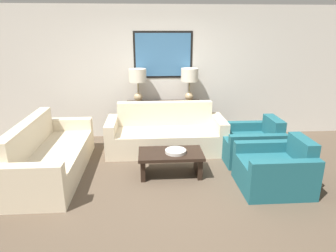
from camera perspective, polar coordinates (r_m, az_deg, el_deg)
The scene contains 11 objects.
ground_plane at distance 4.45m, azimuth 0.73°, elevation -11.48°, with size 20.00×20.00×0.00m, color brown.
back_wall at distance 6.25m, azimuth -0.95°, elevation 10.06°, with size 8.25×0.12×2.65m.
console_table at distance 6.19m, azimuth -0.78°, elevation 1.06°, with size 1.51×0.38×0.78m.
table_lamp_left at distance 5.99m, azimuth -5.79°, elevation 8.91°, with size 0.34×0.34×0.67m.
table_lamp_right at distance 6.04m, azimuth 4.12°, elevation 9.04°, with size 0.34×0.34×0.67m.
couch_by_back_wall at distance 5.62m, azimuth -0.42°, elevation -1.77°, with size 2.17×0.86×0.87m.
couch_by_side at distance 5.03m, azimuth -21.52°, elevation -5.54°, with size 0.86×2.17×0.87m.
coffee_table at distance 4.67m, azimuth 0.52°, elevation -6.24°, with size 0.99×0.56×0.38m.
decorative_bowl at distance 4.60m, azimuth 1.47°, elevation -4.83°, with size 0.32×0.32×0.05m.
armchair_near_back_wall at distance 5.42m, azimuth 15.67°, elevation -3.47°, with size 0.95×0.85×0.75m.
armchair_near_camera at distance 4.57m, azimuth 19.75°, elevation -7.98°, with size 0.95×0.85×0.75m.
Camera 1 is at (-0.32, -3.86, 2.19)m, focal length 32.00 mm.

